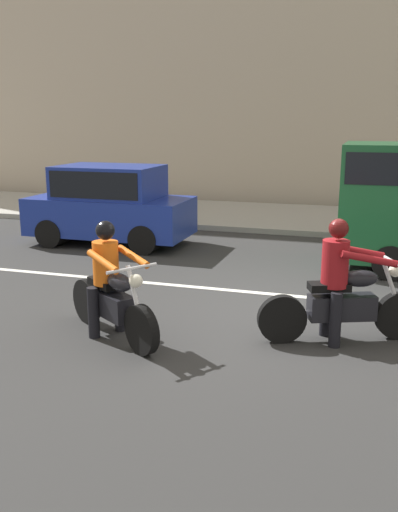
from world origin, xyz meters
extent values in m
plane|color=#2C2C2C|center=(0.00, 0.00, 0.00)|extent=(80.00, 80.00, 0.00)
cube|color=#99968E|center=(0.00, 8.00, 0.07)|extent=(40.00, 4.40, 0.14)
cube|color=silver|center=(-0.38, 0.90, 0.00)|extent=(18.00, 0.14, 0.01)
cylinder|color=black|center=(-1.33, -1.99, 0.32)|extent=(0.59, 0.45, 0.63)
cylinder|color=black|center=(-2.52, -1.18, 0.32)|extent=(0.59, 0.45, 0.63)
cylinder|color=silver|center=(-1.43, -1.92, 0.69)|extent=(0.33, 0.25, 0.80)
cube|color=black|center=(-1.92, -1.59, 0.46)|extent=(0.81, 0.68, 0.32)
ellipsoid|color=black|center=(-1.74, -1.71, 0.81)|extent=(0.53, 0.47, 0.22)
cube|color=black|center=(-2.07, -1.49, 0.71)|extent=(0.56, 0.49, 0.10)
cylinder|color=silver|center=(-1.48, -1.89, 1.06)|extent=(0.43, 0.60, 0.04)
sphere|color=silver|center=(-1.41, -1.94, 0.92)|extent=(0.17, 0.17, 0.17)
cylinder|color=silver|center=(-2.08, -1.29, 0.34)|extent=(0.62, 0.45, 0.07)
cylinder|color=black|center=(-2.15, -1.67, 0.34)|extent=(0.21, 0.21, 0.69)
cylinder|color=black|center=(-1.93, -1.34, 0.34)|extent=(0.21, 0.21, 0.69)
cylinder|color=orange|center=(-2.02, -1.52, 0.99)|extent=(0.47, 0.47, 0.57)
cylinder|color=orange|center=(-1.88, -1.89, 1.11)|extent=(0.61, 0.45, 0.20)
cylinder|color=orange|center=(-1.63, -1.52, 1.11)|extent=(0.61, 0.45, 0.20)
sphere|color=tan|center=(-2.01, -1.53, 1.40)|extent=(0.20, 0.20, 0.20)
sphere|color=black|center=(-2.01, -1.53, 1.43)|extent=(0.25, 0.25, 0.25)
cylinder|color=black|center=(0.24, -1.10, 0.32)|extent=(0.63, 0.35, 0.63)
cylinder|color=silver|center=(1.58, -0.56, 0.70)|extent=(0.37, 0.19, 0.81)
cube|color=black|center=(0.97, -0.81, 0.46)|extent=(0.90, 0.58, 0.32)
ellipsoid|color=black|center=(1.17, -0.72, 0.84)|extent=(0.54, 0.40, 0.22)
cube|color=black|center=(0.80, -0.88, 0.74)|extent=(0.57, 0.42, 0.10)
cylinder|color=silver|center=(1.52, -0.58, 1.07)|extent=(0.30, 0.66, 0.04)
sphere|color=silver|center=(1.59, -0.55, 0.93)|extent=(0.17, 0.17, 0.17)
cylinder|color=silver|center=(0.63, -0.77, 0.34)|extent=(0.67, 0.33, 0.07)
cylinder|color=black|center=(0.91, -1.05, 0.36)|extent=(0.20, 0.20, 0.72)
cylinder|color=black|center=(0.76, -0.68, 0.36)|extent=(0.20, 0.20, 0.72)
cylinder|color=maroon|center=(0.85, -0.85, 1.04)|extent=(0.44, 0.44, 0.60)
cylinder|color=maroon|center=(1.27, -0.92, 1.15)|extent=(0.72, 0.36, 0.24)
cylinder|color=maroon|center=(1.10, -0.51, 1.15)|extent=(0.72, 0.36, 0.24)
sphere|color=tan|center=(0.87, -0.85, 1.46)|extent=(0.20, 0.20, 0.20)
sphere|color=#510F0F|center=(0.87, -0.85, 1.49)|extent=(0.25, 0.25, 0.25)
cylinder|color=black|center=(1.62, 3.26, 0.32)|extent=(0.64, 1.96, 0.64)
cube|color=navy|center=(-4.50, 3.62, 0.66)|extent=(3.66, 1.70, 0.84)
cube|color=navy|center=(-4.50, 3.62, 1.44)|extent=(2.27, 1.56, 0.72)
cube|color=black|center=(-4.50, 3.62, 1.44)|extent=(2.09, 1.59, 0.58)
cylinder|color=black|center=(-3.36, 3.62, 0.32)|extent=(0.64, 1.76, 0.64)
cylinder|color=black|center=(-5.63, 3.62, 0.32)|extent=(0.64, 1.76, 0.64)
camera|label=1|loc=(1.29, -7.96, 2.83)|focal=39.59mm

